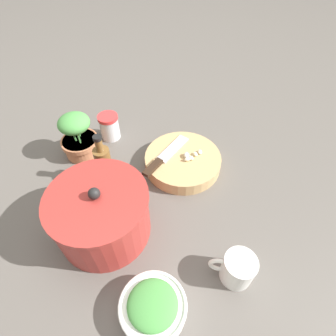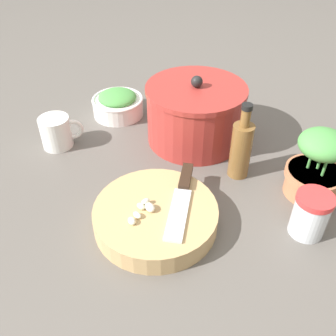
{
  "view_description": "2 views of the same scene",
  "coord_description": "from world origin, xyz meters",
  "px_view_note": "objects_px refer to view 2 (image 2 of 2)",
  "views": [
    {
      "loc": [
        -0.46,
        0.2,
        0.64
      ],
      "look_at": [
        0.02,
        -0.03,
        0.04
      ],
      "focal_mm": 28.0,
      "sensor_mm": 36.0,
      "label": 1
    },
    {
      "loc": [
        0.39,
        -0.47,
        0.56
      ],
      "look_at": [
        0.01,
        -0.01,
        0.07
      ],
      "focal_mm": 40.0,
      "sensor_mm": 36.0,
      "label": 2
    }
  ],
  "objects_px": {
    "coffee_mug": "(57,132)",
    "garlic_cloves": "(143,209)",
    "herb_bowl": "(118,104)",
    "potted_herb": "(316,168)",
    "stock_pot": "(195,114)",
    "cutting_board": "(156,216)",
    "oil_bottle": "(241,148)",
    "spice_jar": "(311,214)",
    "chef_knife": "(182,195)"
  },
  "relations": [
    {
      "from": "chef_knife",
      "to": "potted_herb",
      "type": "height_order",
      "value": "potted_herb"
    },
    {
      "from": "coffee_mug",
      "to": "garlic_cloves",
      "type": "bearing_deg",
      "value": -11.27
    },
    {
      "from": "garlic_cloves",
      "to": "coffee_mug",
      "type": "relative_size",
      "value": 0.77
    },
    {
      "from": "garlic_cloves",
      "to": "stock_pot",
      "type": "relative_size",
      "value": 0.3
    },
    {
      "from": "chef_knife",
      "to": "coffee_mug",
      "type": "bearing_deg",
      "value": -27.93
    },
    {
      "from": "coffee_mug",
      "to": "stock_pot",
      "type": "bearing_deg",
      "value": 44.39
    },
    {
      "from": "stock_pot",
      "to": "potted_herb",
      "type": "xyz_separation_m",
      "value": [
        0.32,
        -0.01,
        -0.01
      ]
    },
    {
      "from": "herb_bowl",
      "to": "potted_herb",
      "type": "distance_m",
      "value": 0.56
    },
    {
      "from": "stock_pot",
      "to": "potted_herb",
      "type": "bearing_deg",
      "value": -1.73
    },
    {
      "from": "chef_knife",
      "to": "cutting_board",
      "type": "bearing_deg",
      "value": 42.69
    },
    {
      "from": "cutting_board",
      "to": "garlic_cloves",
      "type": "height_order",
      "value": "garlic_cloves"
    },
    {
      "from": "spice_jar",
      "to": "stock_pot",
      "type": "height_order",
      "value": "stock_pot"
    },
    {
      "from": "herb_bowl",
      "to": "spice_jar",
      "type": "relative_size",
      "value": 1.55
    },
    {
      "from": "spice_jar",
      "to": "chef_knife",
      "type": "bearing_deg",
      "value": -153.07
    },
    {
      "from": "stock_pot",
      "to": "oil_bottle",
      "type": "bearing_deg",
      "value": -17.87
    },
    {
      "from": "coffee_mug",
      "to": "herb_bowl",
      "type": "bearing_deg",
      "value": 87.75
    },
    {
      "from": "herb_bowl",
      "to": "spice_jar",
      "type": "bearing_deg",
      "value": -7.95
    },
    {
      "from": "cutting_board",
      "to": "garlic_cloves",
      "type": "distance_m",
      "value": 0.04
    },
    {
      "from": "coffee_mug",
      "to": "chef_knife",
      "type": "bearing_deg",
      "value": 1.46
    },
    {
      "from": "chef_knife",
      "to": "stock_pot",
      "type": "height_order",
      "value": "stock_pot"
    },
    {
      "from": "coffee_mug",
      "to": "stock_pot",
      "type": "distance_m",
      "value": 0.35
    },
    {
      "from": "spice_jar",
      "to": "oil_bottle",
      "type": "height_order",
      "value": "oil_bottle"
    },
    {
      "from": "cutting_board",
      "to": "oil_bottle",
      "type": "bearing_deg",
      "value": 79.7
    },
    {
      "from": "stock_pot",
      "to": "potted_herb",
      "type": "distance_m",
      "value": 0.32
    },
    {
      "from": "spice_jar",
      "to": "coffee_mug",
      "type": "relative_size",
      "value": 0.97
    },
    {
      "from": "garlic_cloves",
      "to": "herb_bowl",
      "type": "relative_size",
      "value": 0.51
    },
    {
      "from": "spice_jar",
      "to": "stock_pot",
      "type": "relative_size",
      "value": 0.38
    },
    {
      "from": "cutting_board",
      "to": "coffee_mug",
      "type": "height_order",
      "value": "coffee_mug"
    },
    {
      "from": "cutting_board",
      "to": "stock_pot",
      "type": "xyz_separation_m",
      "value": [
        -0.12,
        0.29,
        0.05
      ]
    },
    {
      "from": "stock_pot",
      "to": "potted_herb",
      "type": "height_order",
      "value": "stock_pot"
    },
    {
      "from": "cutting_board",
      "to": "spice_jar",
      "type": "height_order",
      "value": "spice_jar"
    },
    {
      "from": "herb_bowl",
      "to": "oil_bottle",
      "type": "distance_m",
      "value": 0.4
    },
    {
      "from": "coffee_mug",
      "to": "potted_herb",
      "type": "height_order",
      "value": "potted_herb"
    },
    {
      "from": "cutting_board",
      "to": "herb_bowl",
      "type": "distance_m",
      "value": 0.44
    },
    {
      "from": "garlic_cloves",
      "to": "oil_bottle",
      "type": "distance_m",
      "value": 0.27
    },
    {
      "from": "herb_bowl",
      "to": "potted_herb",
      "type": "relative_size",
      "value": 0.92
    },
    {
      "from": "spice_jar",
      "to": "potted_herb",
      "type": "xyz_separation_m",
      "value": [
        -0.04,
        0.11,
        0.02
      ]
    },
    {
      "from": "spice_jar",
      "to": "stock_pot",
      "type": "bearing_deg",
      "value": 161.29
    },
    {
      "from": "spice_jar",
      "to": "potted_herb",
      "type": "distance_m",
      "value": 0.12
    },
    {
      "from": "cutting_board",
      "to": "herb_bowl",
      "type": "height_order",
      "value": "herb_bowl"
    },
    {
      "from": "cutting_board",
      "to": "stock_pot",
      "type": "distance_m",
      "value": 0.32
    },
    {
      "from": "spice_jar",
      "to": "potted_herb",
      "type": "height_order",
      "value": "potted_herb"
    },
    {
      "from": "spice_jar",
      "to": "coffee_mug",
      "type": "distance_m",
      "value": 0.62
    },
    {
      "from": "oil_bottle",
      "to": "stock_pot",
      "type": "xyz_separation_m",
      "value": [
        -0.16,
        0.05,
        0.0
      ]
    },
    {
      "from": "garlic_cloves",
      "to": "potted_herb",
      "type": "relative_size",
      "value": 0.47
    },
    {
      "from": "potted_herb",
      "to": "spice_jar",
      "type": "bearing_deg",
      "value": -70.16
    },
    {
      "from": "garlic_cloves",
      "to": "oil_bottle",
      "type": "xyz_separation_m",
      "value": [
        0.06,
        0.26,
        0.02
      ]
    },
    {
      "from": "coffee_mug",
      "to": "potted_herb",
      "type": "xyz_separation_m",
      "value": [
        0.57,
        0.23,
        0.03
      ]
    },
    {
      "from": "herb_bowl",
      "to": "coffee_mug",
      "type": "height_order",
      "value": "coffee_mug"
    },
    {
      "from": "stock_pot",
      "to": "garlic_cloves",
      "type": "bearing_deg",
      "value": -71.07
    }
  ]
}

